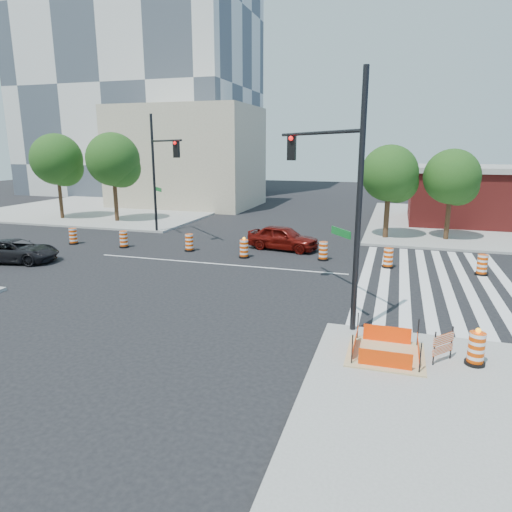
% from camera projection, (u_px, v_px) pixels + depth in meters
% --- Properties ---
extents(ground, '(120.00, 120.00, 0.00)m').
position_uv_depth(ground, '(216.00, 264.00, 24.38)').
color(ground, black).
rests_on(ground, ground).
extents(sidewalk_nw, '(22.00, 22.00, 0.15)m').
position_uv_depth(sidewalk_nw, '(118.00, 207.00, 46.25)').
color(sidewalk_nw, gray).
rests_on(sidewalk_nw, ground).
extents(crosswalk_east, '(6.75, 13.50, 0.01)m').
position_uv_depth(crosswalk_east, '(435.00, 281.00, 21.24)').
color(crosswalk_east, silver).
rests_on(crosswalk_east, ground).
extents(lane_centerline, '(14.00, 0.12, 0.01)m').
position_uv_depth(lane_centerline, '(216.00, 264.00, 24.38)').
color(lane_centerline, silver).
rests_on(lane_centerline, ground).
extents(excavation_pit, '(2.20, 2.20, 0.90)m').
position_uv_depth(excavation_pit, '(386.00, 353.00, 13.39)').
color(excavation_pit, tan).
rests_on(excavation_pit, ground).
extents(tower_nw, '(28.00, 18.00, 45.00)m').
position_uv_depth(tower_nw, '(137.00, 13.00, 57.56)').
color(tower_nw, silver).
rests_on(tower_nw, ground).
extents(beige_midrise, '(14.00, 10.00, 10.00)m').
position_uv_depth(beige_midrise, '(187.00, 157.00, 47.08)').
color(beige_midrise, tan).
rests_on(beige_midrise, ground).
extents(red_coupe, '(4.57, 2.47, 1.48)m').
position_uv_depth(red_coupe, '(283.00, 238.00, 27.60)').
color(red_coupe, '#540B07').
rests_on(red_coupe, ground).
extents(dark_suv, '(4.72, 2.86, 1.22)m').
position_uv_depth(dark_suv, '(16.00, 251.00, 24.67)').
color(dark_suv, black).
rests_on(dark_suv, ground).
extents(signal_pole_se, '(3.87, 5.13, 8.32)m').
position_uv_depth(signal_pole_se, '(333.00, 177.00, 15.75)').
color(signal_pole_se, black).
rests_on(signal_pole_se, ground).
extents(signal_pole_nw, '(4.48, 4.44, 8.15)m').
position_uv_depth(signal_pole_nw, '(160.00, 163.00, 30.58)').
color(signal_pole_nw, black).
rests_on(signal_pole_nw, ground).
extents(pit_drum, '(0.56, 0.56, 1.10)m').
position_uv_depth(pit_drum, '(476.00, 349.00, 12.74)').
color(pit_drum, black).
rests_on(pit_drum, ground).
extents(barricade, '(0.59, 0.66, 0.99)m').
position_uv_depth(barricade, '(443.00, 344.00, 12.88)').
color(barricade, '#DB4304').
rests_on(barricade, ground).
extents(tree_north_a, '(4.21, 4.21, 7.16)m').
position_uv_depth(tree_north_a, '(58.00, 162.00, 37.88)').
color(tree_north_a, '#382314').
rests_on(tree_north_a, ground).
extents(tree_north_b, '(4.24, 4.24, 7.21)m').
position_uv_depth(tree_north_b, '(114.00, 163.00, 36.47)').
color(tree_north_b, '#382314').
rests_on(tree_north_b, ground).
extents(tree_north_c, '(3.73, 3.67, 6.25)m').
position_uv_depth(tree_north_c, '(390.00, 177.00, 29.83)').
color(tree_north_c, '#382314').
rests_on(tree_north_c, ground).
extents(tree_north_d, '(3.53, 3.52, 5.99)m').
position_uv_depth(tree_north_d, '(452.00, 180.00, 29.28)').
color(tree_north_d, '#382314').
rests_on(tree_north_d, ground).
extents(median_drum_0, '(0.60, 0.60, 1.02)m').
position_uv_depth(median_drum_0, '(73.00, 237.00, 29.20)').
color(median_drum_0, black).
rests_on(median_drum_0, ground).
extents(median_drum_1, '(0.60, 0.60, 1.02)m').
position_uv_depth(median_drum_1, '(124.00, 240.00, 28.22)').
color(median_drum_1, black).
rests_on(median_drum_1, ground).
extents(median_drum_2, '(0.60, 0.60, 1.02)m').
position_uv_depth(median_drum_2, '(189.00, 243.00, 27.26)').
color(median_drum_2, black).
rests_on(median_drum_2, ground).
extents(median_drum_3, '(0.60, 0.60, 1.18)m').
position_uv_depth(median_drum_3, '(244.00, 249.00, 25.63)').
color(median_drum_3, black).
rests_on(median_drum_3, ground).
extents(median_drum_4, '(0.60, 0.60, 1.02)m').
position_uv_depth(median_drum_4, '(323.00, 252.00, 25.08)').
color(median_drum_4, black).
rests_on(median_drum_4, ground).
extents(median_drum_5, '(0.60, 0.60, 1.02)m').
position_uv_depth(median_drum_5, '(388.00, 259.00, 23.52)').
color(median_drum_5, black).
rests_on(median_drum_5, ground).
extents(median_drum_6, '(0.60, 0.60, 1.02)m').
position_uv_depth(median_drum_6, '(482.00, 266.00, 22.16)').
color(median_drum_6, black).
rests_on(median_drum_6, ground).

